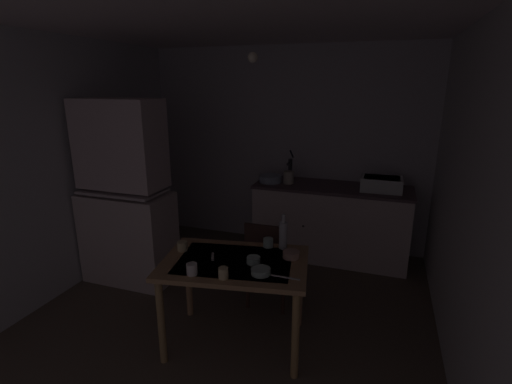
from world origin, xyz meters
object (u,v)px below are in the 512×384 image
mixing_bowl_counter (270,179)px  serving_bowl_wide (291,255)px  chair_far_side (269,261)px  glass_bottle (283,234)px  hand_pump (290,168)px  sink_basin (381,184)px  teacup_mint (268,243)px  dining_table (235,272)px  hutch_cabinet (126,200)px

mixing_bowl_counter → serving_bowl_wide: size_ratio=2.03×
chair_far_side → glass_bottle: size_ratio=2.90×
hand_pump → sink_basin: bearing=-2.4°
chair_far_side → teacup_mint: 0.42m
mixing_bowl_counter → dining_table: bearing=-81.8°
sink_basin → serving_bowl_wide: size_ratio=3.33×
chair_far_side → glass_bottle: glass_bottle is taller
hand_pump → teacup_mint: 1.61m
glass_bottle → mixing_bowl_counter: bearing=110.6°
sink_basin → teacup_mint: 1.76m
chair_far_side → teacup_mint: bearing=-74.2°
glass_bottle → serving_bowl_wide: bearing=-55.4°
sink_basin → glass_bottle: bearing=-115.7°
hutch_cabinet → serving_bowl_wide: (1.86, -0.44, -0.14)m
hand_pump → teacup_mint: bearing=-82.4°
hutch_cabinet → hand_pump: hutch_cabinet is taller
hutch_cabinet → teacup_mint: hutch_cabinet is taller
dining_table → glass_bottle: 0.50m
serving_bowl_wide → glass_bottle: size_ratio=0.45×
dining_table → serving_bowl_wide: (0.40, 0.19, 0.12)m
serving_bowl_wide → teacup_mint: 0.27m
glass_bottle → hand_pump: bearing=102.0°
chair_far_side → glass_bottle: 0.51m
hutch_cabinet → dining_table: 1.61m
sink_basin → hand_pump: bearing=177.6°
mixing_bowl_counter → teacup_mint: (0.43, -1.48, -0.17)m
hutch_cabinet → sink_basin: 2.77m
hand_pump → chair_far_side: size_ratio=0.46×
teacup_mint → glass_bottle: bearing=7.1°
hutch_cabinet → sink_basin: size_ratio=4.33×
sink_basin → teacup_mint: bearing=-119.1°
hand_pump → chair_far_side: bearing=-84.2°
mixing_bowl_counter → serving_bowl_wide: bearing=-67.9°
hutch_cabinet → glass_bottle: hutch_cabinet is taller
hutch_cabinet → hand_pump: (1.42, 1.27, 0.17)m
serving_bowl_wide → dining_table: bearing=-154.5°
hutch_cabinet → dining_table: (1.46, -0.63, -0.26)m
hutch_cabinet → teacup_mint: 1.66m
chair_far_side → hand_pump: bearing=95.8°
hutch_cabinet → mixing_bowl_counter: 1.68m
serving_bowl_wide → hutch_cabinet: bearing=166.7°
mixing_bowl_counter → dining_table: (0.26, -1.80, -0.30)m
hutch_cabinet → glass_bottle: bearing=-9.2°
chair_far_side → sink_basin: bearing=53.4°
serving_bowl_wide → chair_far_side: bearing=126.5°
hutch_cabinet → serving_bowl_wide: size_ratio=14.38×
dining_table → chair_far_side: (0.09, 0.60, -0.17)m
hutch_cabinet → dining_table: size_ratio=1.56×
hand_pump → mixing_bowl_counter: size_ratio=1.45×
dining_table → teacup_mint: bearing=63.0°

